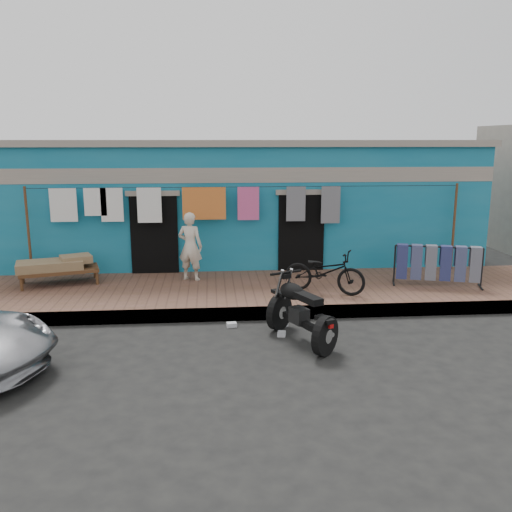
{
  "coord_description": "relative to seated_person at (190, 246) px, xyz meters",
  "views": [
    {
      "loc": [
        -0.86,
        -8.26,
        3.37
      ],
      "look_at": [
        0.0,
        2.0,
        1.15
      ],
      "focal_mm": 38.0,
      "sensor_mm": 36.0,
      "label": 1
    }
  ],
  "objects": [
    {
      "name": "jeans_rack",
      "position": [
        5.36,
        -0.95,
        -0.32
      ],
      "size": [
        2.12,
        1.43,
        0.92
      ],
      "primitive_type": null,
      "rotation": [
        0.0,
        0.0,
        -0.29
      ],
      "color": "black",
      "rests_on": "sidewalk"
    },
    {
      "name": "seated_person",
      "position": [
        0.0,
        0.0,
        0.0
      ],
      "size": [
        0.65,
        0.54,
        1.55
      ],
      "primitive_type": "imported",
      "rotation": [
        0.0,
        0.0,
        2.78
      ],
      "color": "beige",
      "rests_on": "sidewalk"
    },
    {
      "name": "charpoy",
      "position": [
        -2.86,
        -0.14,
        -0.48
      ],
      "size": [
        2.16,
        1.72,
        0.58
      ],
      "primitive_type": null,
      "rotation": [
        0.0,
        0.0,
        0.27
      ],
      "color": "brown",
      "rests_on": "sidewalk"
    },
    {
      "name": "building",
      "position": [
        1.34,
        3.25,
        0.66
      ],
      "size": [
        12.2,
        5.2,
        3.36
      ],
      "color": "#116A8C",
      "rests_on": "ground"
    },
    {
      "name": "litter_b",
      "position": [
        1.77,
        -2.61,
        -0.99
      ],
      "size": [
        0.19,
        0.18,
        0.08
      ],
      "primitive_type": "cube",
      "rotation": [
        0.0,
        0.0,
        0.64
      ],
      "color": "silver",
      "rests_on": "ground"
    },
    {
      "name": "curb",
      "position": [
        1.34,
        -2.19,
        -0.9
      ],
      "size": [
        28.0,
        0.1,
        0.25
      ],
      "primitive_type": "cube",
      "color": "gray",
      "rests_on": "ground"
    },
    {
      "name": "sidewalk",
      "position": [
        1.34,
        -0.74,
        -0.9
      ],
      "size": [
        28.0,
        3.0,
        0.25
      ],
      "primitive_type": "cube",
      "color": "brown",
      "rests_on": "ground"
    },
    {
      "name": "litter_c",
      "position": [
        1.67,
        -3.08,
        -0.99
      ],
      "size": [
        0.17,
        0.2,
        0.07
      ],
      "primitive_type": "cube",
      "rotation": [
        0.0,
        0.0,
        1.37
      ],
      "color": "silver",
      "rests_on": "ground"
    },
    {
      "name": "litter_a",
      "position": [
        0.82,
        -2.54,
        -0.99
      ],
      "size": [
        0.19,
        0.16,
        0.08
      ],
      "primitive_type": "cube",
      "rotation": [
        0.0,
        0.0,
        0.17
      ],
      "color": "silver",
      "rests_on": "ground"
    },
    {
      "name": "motorcycle",
      "position": [
        1.96,
        -3.38,
        -0.46
      ],
      "size": [
        1.92,
        2.2,
        1.13
      ],
      "primitive_type": null,
      "rotation": [
        0.0,
        0.0,
        0.43
      ],
      "color": "black",
      "rests_on": "ground"
    },
    {
      "name": "bicycle",
      "position": [
        2.8,
        -1.29,
        -0.23
      ],
      "size": [
        1.78,
        1.32,
        1.1
      ],
      "primitive_type": "imported",
      "rotation": [
        0.0,
        0.0,
        1.08
      ],
      "color": "black",
      "rests_on": "sidewalk"
    },
    {
      "name": "clothesline",
      "position": [
        0.23,
        0.51,
        0.79
      ],
      "size": [
        10.06,
        0.06,
        2.1
      ],
      "color": "brown",
      "rests_on": "sidewalk"
    },
    {
      "name": "ground",
      "position": [
        1.34,
        -3.74,
        -1.02
      ],
      "size": [
        80.0,
        80.0,
        0.0
      ],
      "primitive_type": "plane",
      "color": "black",
      "rests_on": "ground"
    }
  ]
}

